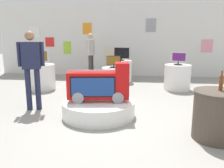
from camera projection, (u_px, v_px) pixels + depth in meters
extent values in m
plane|color=gray|center=(114.00, 122.00, 4.53)|extent=(30.00, 30.00, 0.00)
cube|color=silver|center=(126.00, 40.00, 9.39)|extent=(10.53, 0.10, 2.89)
cube|color=white|center=(34.00, 32.00, 9.64)|extent=(0.44, 0.02, 0.46)
cube|color=#9ECC33|center=(67.00, 48.00, 9.64)|extent=(0.32, 0.02, 0.49)
cube|color=red|center=(50.00, 42.00, 9.66)|extent=(0.36, 0.02, 0.37)
cube|color=beige|center=(110.00, 51.00, 9.49)|extent=(0.49, 0.02, 0.43)
cube|color=gray|center=(151.00, 25.00, 9.12)|extent=(0.38, 0.02, 0.50)
cube|color=orange|center=(87.00, 29.00, 9.39)|extent=(0.36, 0.02, 0.43)
cube|color=pink|center=(207.00, 46.00, 9.06)|extent=(0.42, 0.02, 0.49)
cylinder|color=silver|center=(99.00, 109.00, 4.84)|extent=(1.48, 1.48, 0.32)
cylinder|color=gray|center=(79.00, 96.00, 4.78)|extent=(0.27, 0.41, 0.23)
cylinder|color=gray|center=(118.00, 96.00, 4.79)|extent=(0.27, 0.41, 0.23)
cube|color=#B70F0F|center=(98.00, 85.00, 4.74)|extent=(1.26, 0.47, 0.53)
cube|color=#B70F0F|center=(122.00, 67.00, 4.67)|extent=(0.31, 0.36, 0.19)
cube|color=black|center=(93.00, 87.00, 4.57)|extent=(0.87, 0.11, 0.40)
cube|color=navy|center=(93.00, 87.00, 4.57)|extent=(0.83, 0.11, 0.36)
cube|color=#B2B2B7|center=(98.00, 71.00, 4.68)|extent=(0.98, 0.14, 0.02)
cylinder|color=silver|center=(114.00, 81.00, 6.55)|extent=(0.66, 0.66, 0.76)
cylinder|color=black|center=(114.00, 67.00, 6.47)|extent=(0.22, 0.22, 0.02)
cylinder|color=black|center=(114.00, 66.00, 6.46)|extent=(0.04, 0.04, 0.05)
cube|color=black|center=(114.00, 60.00, 6.43)|extent=(0.39, 0.16, 0.25)
cube|color=brown|center=(113.00, 60.00, 6.41)|extent=(0.35, 0.12, 0.23)
cylinder|color=silver|center=(41.00, 77.00, 7.21)|extent=(0.83, 0.83, 0.76)
cylinder|color=black|center=(41.00, 64.00, 7.13)|extent=(0.18, 0.18, 0.02)
cylinder|color=black|center=(40.00, 63.00, 7.12)|extent=(0.04, 0.04, 0.08)
cube|color=silver|center=(40.00, 56.00, 7.08)|extent=(0.47, 0.16, 0.32)
cube|color=brown|center=(40.00, 56.00, 7.06)|extent=(0.43, 0.12, 0.29)
cylinder|color=silver|center=(122.00, 71.00, 8.28)|extent=(0.71, 0.71, 0.76)
cylinder|color=black|center=(122.00, 60.00, 8.20)|extent=(0.17, 0.17, 0.02)
cylinder|color=black|center=(122.00, 59.00, 8.19)|extent=(0.04, 0.04, 0.06)
cube|color=black|center=(122.00, 53.00, 8.15)|extent=(0.52, 0.13, 0.36)
cube|color=black|center=(122.00, 53.00, 8.12)|extent=(0.48, 0.10, 0.33)
cylinder|color=silver|center=(177.00, 77.00, 7.13)|extent=(0.79, 0.79, 0.76)
cylinder|color=black|center=(178.00, 64.00, 7.05)|extent=(0.24, 0.24, 0.02)
cylinder|color=black|center=(178.00, 63.00, 7.04)|extent=(0.04, 0.04, 0.09)
cube|color=silver|center=(178.00, 57.00, 7.00)|extent=(0.40, 0.16, 0.26)
cube|color=#561E6B|center=(179.00, 57.00, 6.98)|extent=(0.36, 0.13, 0.23)
cylinder|color=#4C4238|center=(217.00, 115.00, 3.74)|extent=(0.74, 0.74, 0.79)
cylinder|color=#4C4238|center=(219.00, 92.00, 3.66)|extent=(0.77, 0.77, 0.02)
cylinder|color=brown|center=(221.00, 83.00, 3.67)|extent=(0.06, 0.06, 0.23)
cylinder|color=brown|center=(222.00, 73.00, 3.64)|extent=(0.03, 0.03, 0.08)
cylinder|color=#1E233F|center=(29.00, 90.00, 5.18)|extent=(0.12, 0.12, 0.92)
cylinder|color=#1E233F|center=(38.00, 89.00, 5.22)|extent=(0.12, 0.12, 0.92)
cube|color=#1E233F|center=(31.00, 56.00, 5.05)|extent=(0.42, 0.30, 0.58)
sphere|color=#8C6647|center=(29.00, 36.00, 4.96)|extent=(0.20, 0.20, 0.20)
cylinder|color=#1E233F|center=(19.00, 54.00, 5.00)|extent=(0.08, 0.08, 0.52)
cylinder|color=#1E233F|center=(42.00, 54.00, 5.09)|extent=(0.08, 0.08, 0.52)
cylinder|color=#38332D|center=(92.00, 67.00, 8.70)|extent=(0.12, 0.12, 0.92)
cylinder|color=#38332D|center=(90.00, 68.00, 8.51)|extent=(0.12, 0.12, 0.92)
cube|color=#B2ADA3|center=(91.00, 47.00, 8.45)|extent=(0.24, 0.40, 0.55)
sphere|color=tan|center=(90.00, 36.00, 8.37)|extent=(0.20, 0.20, 0.20)
cylinder|color=#B2ADA3|center=(93.00, 46.00, 8.67)|extent=(0.08, 0.08, 0.49)
cylinder|color=#B2ADA3|center=(89.00, 47.00, 8.22)|extent=(0.08, 0.08, 0.49)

